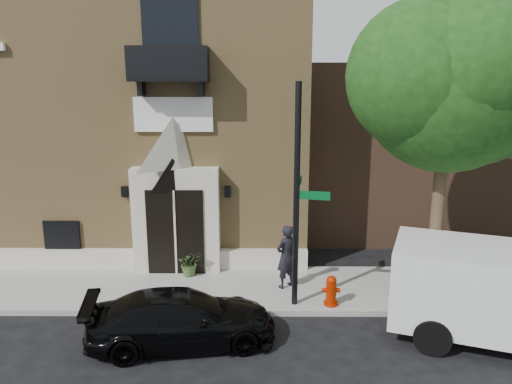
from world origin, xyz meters
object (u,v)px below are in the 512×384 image
street_sign (297,197)px  fire_hydrant (331,291)px  pedestrian_near (286,256)px  dumpster (482,278)px  black_sedan (182,319)px

street_sign → fire_hydrant: 2.66m
street_sign → pedestrian_near: 2.25m
fire_hydrant → dumpster: bearing=5.1°
dumpster → black_sedan: bearing=-167.8°
street_sign → dumpster: 5.50m
street_sign → dumpster: street_sign is taller
fire_hydrant → dumpster: size_ratio=0.43×
street_sign → pedestrian_near: size_ratio=3.15×
black_sedan → dumpster: 7.99m
black_sedan → fire_hydrant: (3.66, 1.66, -0.07)m
black_sedan → pedestrian_near: bearing=-51.5°
dumpster → fire_hydrant: bearing=-177.4°
black_sedan → dumpster: (7.73, 2.02, 0.14)m
street_sign → pedestrian_near: (-0.20, 1.04, -1.98)m
dumpster → pedestrian_near: bearing=169.2°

